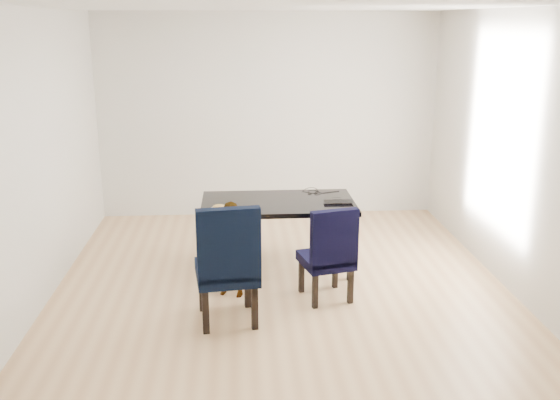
{
  "coord_description": "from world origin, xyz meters",
  "views": [
    {
      "loc": [
        -0.41,
        -5.77,
        2.58
      ],
      "look_at": [
        0.0,
        0.2,
        0.85
      ],
      "focal_mm": 40.0,
      "sensor_mm": 36.0,
      "label": 1
    }
  ],
  "objects": [
    {
      "name": "child",
      "position": [
        -0.49,
        -0.15,
        0.46
      ],
      "size": [
        0.39,
        0.32,
        0.93
      ],
      "primitive_type": "imported",
      "rotation": [
        0.0,
        0.0,
        -0.33
      ],
      "color": "orange",
      "rests_on": "floor"
    },
    {
      "name": "chair_left",
      "position": [
        -0.53,
        -0.68,
        0.55
      ],
      "size": [
        0.59,
        0.61,
        1.11
      ],
      "primitive_type": "cube",
      "rotation": [
        0.0,
        0.0,
        0.12
      ],
      "color": "black",
      "rests_on": "floor"
    },
    {
      "name": "wall_right",
      "position": [
        2.25,
        0.0,
        1.35
      ],
      "size": [
        0.01,
        5.0,
        2.7
      ],
      "primitive_type": "cube",
      "color": "white",
      "rests_on": "ground"
    },
    {
      "name": "wall_front",
      "position": [
        0.0,
        -2.5,
        1.35
      ],
      "size": [
        4.5,
        0.01,
        2.7
      ],
      "primitive_type": "cube",
      "color": "white",
      "rests_on": "ground"
    },
    {
      "name": "laptop",
      "position": [
        0.62,
        0.43,
        0.76
      ],
      "size": [
        0.31,
        0.2,
        0.02
      ],
      "primitive_type": "imported",
      "rotation": [
        0.0,
        0.0,
        3.12
      ],
      "color": "black",
      "rests_on": "dining_table"
    },
    {
      "name": "dining_table",
      "position": [
        0.0,
        0.5,
        0.38
      ],
      "size": [
        1.6,
        0.9,
        0.75
      ],
      "primitive_type": "cube",
      "color": "black",
      "rests_on": "floor"
    },
    {
      "name": "chair_right",
      "position": [
        0.41,
        -0.28,
        0.47
      ],
      "size": [
        0.55,
        0.56,
        0.94
      ],
      "primitive_type": "cube",
      "rotation": [
        0.0,
        0.0,
        0.24
      ],
      "color": "black",
      "rests_on": "floor"
    },
    {
      "name": "wall_back",
      "position": [
        0.0,
        2.5,
        1.35
      ],
      "size": [
        4.5,
        0.01,
        2.7
      ],
      "primitive_type": "cube",
      "color": "silver",
      "rests_on": "ground"
    },
    {
      "name": "cable_tangle",
      "position": [
        0.41,
        0.78,
        0.75
      ],
      "size": [
        0.17,
        0.17,
        0.01
      ],
      "primitive_type": "torus",
      "rotation": [
        0.0,
        0.0,
        -0.26
      ],
      "color": "black",
      "rests_on": "dining_table"
    },
    {
      "name": "sandwich",
      "position": [
        -0.61,
        0.2,
        0.79
      ],
      "size": [
        0.14,
        0.09,
        0.05
      ],
      "primitive_type": "ellipsoid",
      "rotation": [
        0.0,
        0.0,
        -0.21
      ],
      "color": "#C09444",
      "rests_on": "plate"
    },
    {
      "name": "wall_left",
      "position": [
        -2.25,
        0.0,
        1.35
      ],
      "size": [
        0.01,
        5.0,
        2.7
      ],
      "primitive_type": "cube",
      "color": "silver",
      "rests_on": "ground"
    },
    {
      "name": "floor",
      "position": [
        0.0,
        0.0,
        -0.01
      ],
      "size": [
        4.5,
        5.0,
        0.01
      ],
      "primitive_type": "cube",
      "color": "tan",
      "rests_on": "ground"
    },
    {
      "name": "plate",
      "position": [
        -0.59,
        0.2,
        0.76
      ],
      "size": [
        0.31,
        0.31,
        0.01
      ],
      "primitive_type": "cylinder",
      "rotation": [
        0.0,
        0.0,
        0.32
      ],
      "color": "silver",
      "rests_on": "dining_table"
    },
    {
      "name": "ceiling",
      "position": [
        0.0,
        0.0,
        2.71
      ],
      "size": [
        4.5,
        5.0,
        0.01
      ],
      "primitive_type": "cube",
      "color": "white",
      "rests_on": "wall_back"
    }
  ]
}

